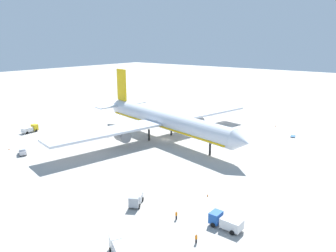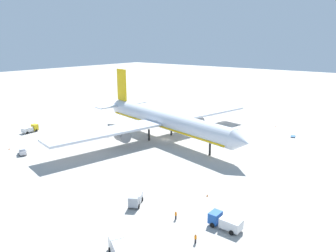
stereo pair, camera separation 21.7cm
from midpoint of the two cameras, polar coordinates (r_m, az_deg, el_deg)
ground_plane at (r=112.49m, az=-0.44°, el=-2.41°), size 600.00×600.00×0.00m
airliner at (r=111.82m, az=-0.83°, el=1.05°), size 69.69×81.34×22.45m
service_truck_0 at (r=131.73m, az=-23.10°, el=-0.46°), size 2.91×6.13×2.62m
service_truck_2 at (r=62.35m, az=10.02°, el=-16.17°), size 6.09×2.82×2.47m
service_truck_3 at (r=54.61m, az=-8.49°, el=-20.73°), size 6.59×4.97×2.90m
service_truck_4 at (r=69.49m, az=-5.73°, el=-12.62°), size 4.15×5.23×2.53m
service_van at (r=107.30m, az=-24.24°, el=-4.03°), size 4.67×3.56×1.97m
baggage_cart_1 at (r=123.86m, az=21.05°, el=-1.68°), size 2.06×3.19×0.40m
ground_worker_0 at (r=58.11m, az=4.86°, el=-19.11°), size 0.57×0.57×1.64m
ground_worker_1 at (r=64.37m, az=1.37°, el=-15.40°), size 0.48×0.48×1.66m
traffic_cone_0 at (r=113.72m, az=-26.20°, el=-3.64°), size 0.36×0.36×0.55m
traffic_cone_1 at (r=73.44m, az=6.88°, el=-11.97°), size 0.36×0.36×0.55m
traffic_cone_2 at (r=157.06m, az=-5.82°, el=2.57°), size 0.36×0.36×0.55m
traffic_cone_3 at (r=136.58m, az=18.37°, el=0.04°), size 0.36×0.36×0.55m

